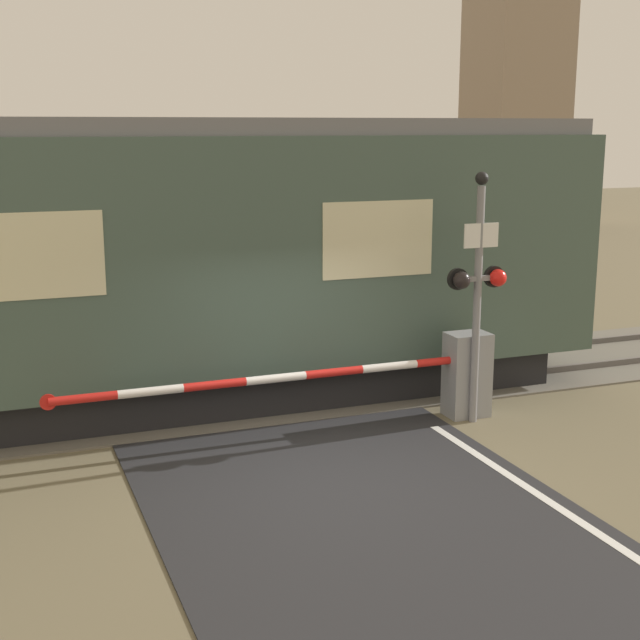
{
  "coord_description": "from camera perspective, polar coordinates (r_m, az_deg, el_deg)",
  "views": [
    {
      "loc": [
        -3.67,
        -9.42,
        4.11
      ],
      "look_at": [
        0.68,
        1.95,
        1.45
      ],
      "focal_mm": 50.0,
      "sensor_mm": 36.0,
      "label": 1
    }
  ],
  "objects": [
    {
      "name": "train",
      "position": [
        13.03,
        -18.1,
        3.09
      ],
      "size": [
        16.92,
        2.92,
        4.22
      ],
      "color": "black",
      "rests_on": "ground_plane"
    },
    {
      "name": "distant_building",
      "position": [
        40.66,
        12.61,
        18.12
      ],
      "size": [
        3.9,
        3.9,
        16.66
      ],
      "color": "gray",
      "rests_on": "ground_plane"
    },
    {
      "name": "signal_post",
      "position": [
        12.43,
        10.09,
        2.35
      ],
      "size": [
        0.87,
        0.26,
        3.51
      ],
      "color": "gray",
      "rests_on": "ground_plane"
    },
    {
      "name": "ground_plane",
      "position": [
        10.92,
        0.32,
        -9.8
      ],
      "size": [
        80.0,
        80.0,
        0.0
      ],
      "primitive_type": "plane",
      "color": "#6B6047"
    },
    {
      "name": "track_bed",
      "position": [
        13.99,
        -4.82,
        -4.7
      ],
      "size": [
        36.0,
        3.2,
        0.13
      ],
      "color": "#666056",
      "rests_on": "ground_plane"
    },
    {
      "name": "crossing_barrier",
      "position": [
        12.74,
        7.37,
        -3.51
      ],
      "size": [
        6.18,
        0.44,
        1.22
      ],
      "color": "gray",
      "rests_on": "ground_plane"
    }
  ]
}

